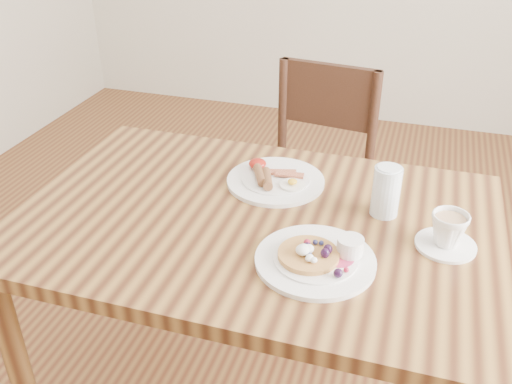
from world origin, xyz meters
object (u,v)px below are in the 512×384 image
(pancake_plate, at_px, (318,257))
(water_glass, at_px, (386,191))
(dining_table, at_px, (256,248))
(breakfast_plate, at_px, (274,179))
(chair_far, at_px, (313,173))
(teacup_saucer, at_px, (448,232))

(pancake_plate, height_order, water_glass, water_glass)
(dining_table, distance_m, breakfast_plate, 0.21)
(chair_far, bearing_deg, water_glass, 123.19)
(pancake_plate, bearing_deg, chair_far, 102.11)
(chair_far, bearing_deg, pancake_plate, 109.26)
(breakfast_plate, height_order, teacup_saucer, teacup_saucer)
(breakfast_plate, distance_m, water_glass, 0.32)
(dining_table, bearing_deg, chair_far, 89.91)
(dining_table, height_order, chair_far, chair_far)
(dining_table, relative_size, breakfast_plate, 4.44)
(pancake_plate, xyz_separation_m, breakfast_plate, (-0.19, 0.32, -0.00))
(pancake_plate, height_order, teacup_saucer, teacup_saucer)
(breakfast_plate, xyz_separation_m, teacup_saucer, (0.46, -0.17, 0.03))
(water_glass, bearing_deg, dining_table, -160.64)
(teacup_saucer, bearing_deg, water_glass, 146.70)
(pancake_plate, height_order, breakfast_plate, pancake_plate)
(pancake_plate, relative_size, breakfast_plate, 1.00)
(dining_table, bearing_deg, water_glass, 19.36)
(dining_table, xyz_separation_m, chair_far, (0.00, 0.73, -0.16))
(chair_far, distance_m, pancake_plate, 0.93)
(pancake_plate, distance_m, breakfast_plate, 0.37)
(chair_far, xyz_separation_m, breakfast_plate, (-0.00, -0.55, 0.27))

